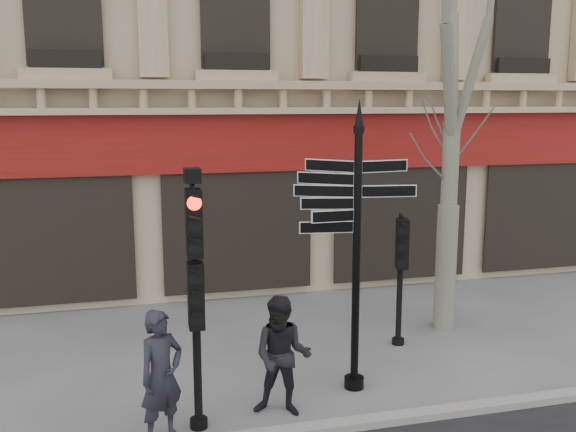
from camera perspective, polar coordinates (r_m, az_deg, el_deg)
The scene contains 7 objects.
ground at distance 10.55m, azimuth 0.54°, elevation -15.12°, with size 80.00×80.00×0.00m, color #56565B.
kerb at distance 9.33m, azimuth 2.90°, elevation -18.34°, with size 80.00×0.25×0.12m, color gray.
fingerpost at distance 9.76m, azimuth 6.21°, elevation 1.56°, with size 2.41×2.41×4.55m.
traffic_signal_main at distance 8.70m, azimuth -8.29°, elevation -4.61°, with size 0.41×0.30×3.65m.
traffic_signal_secondary at distance 11.97m, azimuth 9.98°, elevation -3.66°, with size 0.47×0.39×2.40m.
pedestrian_a at distance 8.93m, azimuth -11.19°, elevation -13.80°, with size 0.66×0.44×1.82m, color #20222B.
pedestrian_b at distance 9.45m, azimuth -0.50°, elevation -12.36°, with size 0.86×0.67×1.78m, color black.
Camera 1 is at (-2.49, -9.21, 4.52)m, focal length 40.00 mm.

